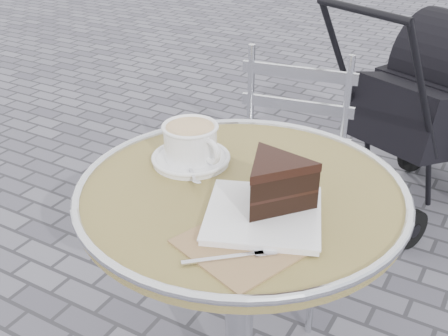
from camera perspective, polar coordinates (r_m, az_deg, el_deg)
The scene contains 5 objects.
cafe_table at distance 1.30m, azimuth 1.67°, elevation -8.32°, with size 0.72×0.72×0.74m.
cappuccino_set at distance 1.30m, azimuth -3.36°, elevation 2.23°, with size 0.19×0.19×0.09m.
cake_plate_set at distance 1.10m, azimuth 4.94°, elevation -2.32°, with size 0.28×0.37×0.12m.
bistro_chair at distance 1.85m, azimuth 6.63°, elevation 1.80°, with size 0.43×0.43×0.83m.
baby_stroller at distance 2.51m, azimuth 20.68°, elevation 5.19°, with size 0.72×0.99×0.94m.
Camera 1 is at (0.49, -0.92, 1.35)m, focal length 45.00 mm.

